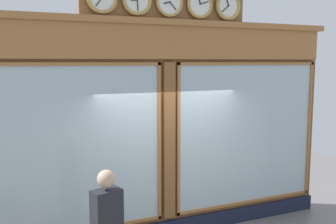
% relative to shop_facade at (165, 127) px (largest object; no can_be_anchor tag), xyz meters
% --- Properties ---
extents(shop_facade, '(6.47, 0.42, 4.27)m').
position_rel_shop_facade_xyz_m(shop_facade, '(0.00, 0.00, 0.00)').
color(shop_facade, brown).
rests_on(shop_facade, ground_plane).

